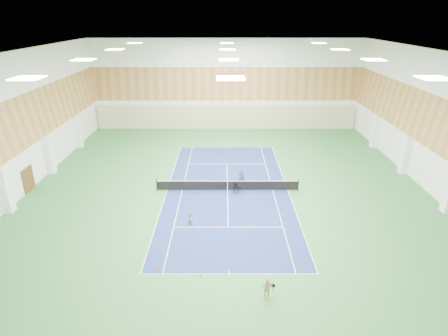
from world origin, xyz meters
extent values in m
plane|color=#2F6E35|center=(0.00, 0.00, 0.00)|extent=(40.00, 40.00, 0.00)
cube|color=navy|center=(0.00, 0.00, 0.01)|extent=(10.97, 23.77, 0.01)
cube|color=#C6B793|center=(0.00, 19.75, 1.60)|extent=(35.40, 0.16, 3.20)
cube|color=#593319|center=(-17.92, 0.00, 1.10)|extent=(0.08, 1.80, 2.20)
imported|color=#204895|center=(1.30, 1.01, 0.82)|extent=(0.70, 0.59, 1.64)
imported|color=gray|center=(-2.81, -6.08, 0.53)|extent=(0.64, 0.64, 1.05)
imported|color=tan|center=(2.06, -14.00, 0.67)|extent=(0.79, 0.36, 1.33)
cone|color=orange|center=(-3.06, -6.67, 0.11)|extent=(0.20, 0.20, 0.22)
cone|color=#F33F0C|center=(-1.28, -6.13, 0.12)|extent=(0.22, 0.22, 0.24)
cone|color=orange|center=(1.69, -6.15, 0.11)|extent=(0.20, 0.20, 0.22)
cone|color=#FF660D|center=(3.27, -6.61, 0.12)|extent=(0.22, 0.22, 0.24)
cone|color=#FC450D|center=(-4.38, -11.56, 0.12)|extent=(0.22, 0.22, 0.24)
cone|color=#D9480B|center=(-1.77, -12.06, 0.10)|extent=(0.18, 0.18, 0.20)
cone|color=orange|center=(0.83, -11.38, 0.12)|extent=(0.22, 0.22, 0.24)
cone|color=orange|center=(4.49, -11.46, 0.10)|extent=(0.18, 0.18, 0.20)
camera|label=1|loc=(-0.34, -30.68, 14.84)|focal=30.00mm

